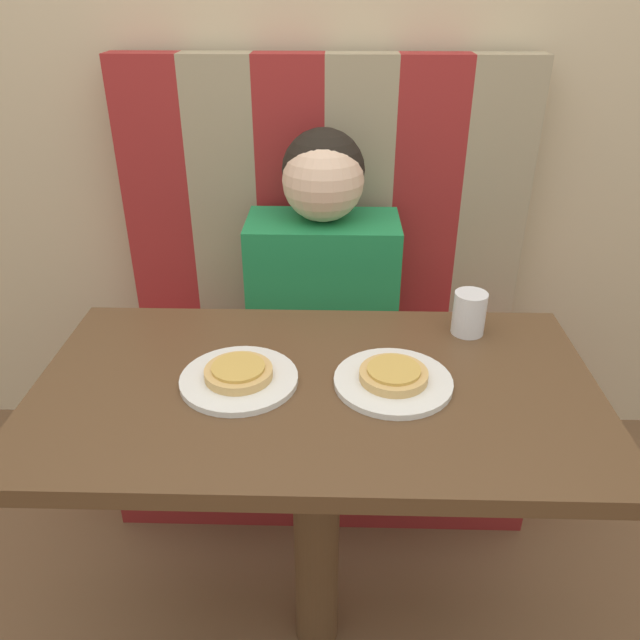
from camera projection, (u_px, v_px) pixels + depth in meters
The scene contains 11 objects.
ground_plane at pixel (317, 631), 1.52m from camera, with size 12.00×12.00×0.00m, color brown.
wall_back at pixel (326, 21), 1.67m from camera, with size 7.00×0.05×2.60m.
booth_seat at pixel (323, 413), 1.93m from camera, with size 1.16×0.50×0.44m.
booth_backrest at pixel (325, 200), 1.81m from camera, with size 1.16×0.09×0.79m.
dining_table at pixel (316, 428), 1.22m from camera, with size 1.06×0.58×0.73m.
person at pixel (323, 253), 1.67m from camera, with size 0.40×0.24×0.64m.
plate_left at pixel (239, 379), 1.17m from camera, with size 0.22×0.22×0.01m.
plate_right at pixel (393, 381), 1.17m from camera, with size 0.22×0.22×0.01m.
pizza_left at pixel (239, 371), 1.16m from camera, with size 0.13×0.13×0.02m.
pizza_right at pixel (394, 374), 1.16m from camera, with size 0.13×0.13×0.02m.
drinking_cup at pixel (469, 313), 1.32m from camera, with size 0.07×0.07×0.09m.
Camera 1 is at (0.03, -0.97, 1.40)m, focal length 35.00 mm.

